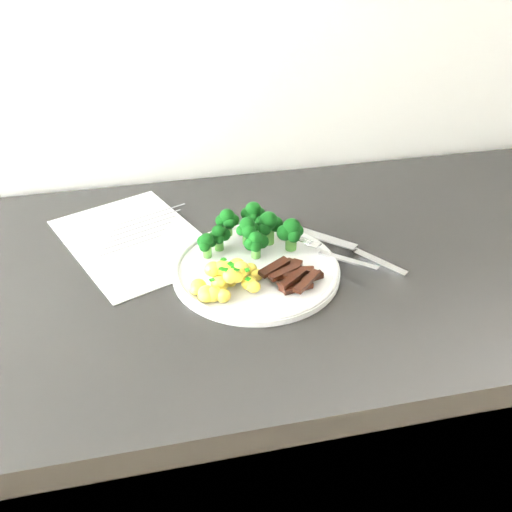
{
  "coord_description": "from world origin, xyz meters",
  "views": [
    {
      "loc": [
        -0.15,
        0.96,
        1.43
      ],
      "look_at": [
        0.0,
        1.65,
        0.95
      ],
      "focal_mm": 41.16,
      "sensor_mm": 36.0,
      "label": 1
    }
  ],
  "objects_px": {
    "beef_strips": "(292,276)",
    "counter": "(214,469)",
    "knife": "(362,256)",
    "plate": "(256,269)",
    "broccoli": "(253,229)",
    "fork": "(336,255)",
    "potatoes": "(225,279)",
    "recipe_paper": "(135,240)"
  },
  "relations": [
    {
      "from": "recipe_paper",
      "to": "knife",
      "type": "bearing_deg",
      "value": -21.21
    },
    {
      "from": "counter",
      "to": "fork",
      "type": "xyz_separation_m",
      "value": [
        0.2,
        -0.02,
        0.48
      ]
    },
    {
      "from": "knife",
      "to": "recipe_paper",
      "type": "bearing_deg",
      "value": 158.79
    },
    {
      "from": "counter",
      "to": "beef_strips",
      "type": "relative_size",
      "value": 26.02
    },
    {
      "from": "recipe_paper",
      "to": "fork",
      "type": "xyz_separation_m",
      "value": [
        0.29,
        -0.13,
        0.02
      ]
    },
    {
      "from": "plate",
      "to": "broccoli",
      "type": "distance_m",
      "value": 0.07
    },
    {
      "from": "broccoli",
      "to": "knife",
      "type": "distance_m",
      "value": 0.17
    },
    {
      "from": "broccoli",
      "to": "knife",
      "type": "xyz_separation_m",
      "value": [
        0.16,
        -0.06,
        -0.03
      ]
    },
    {
      "from": "fork",
      "to": "broccoli",
      "type": "bearing_deg",
      "value": 152.13
    },
    {
      "from": "plate",
      "to": "fork",
      "type": "bearing_deg",
      "value": -1.78
    },
    {
      "from": "fork",
      "to": "counter",
      "type": "bearing_deg",
      "value": 174.92
    },
    {
      "from": "beef_strips",
      "to": "potatoes",
      "type": "bearing_deg",
      "value": 177.83
    },
    {
      "from": "plate",
      "to": "knife",
      "type": "xyz_separation_m",
      "value": [
        0.17,
        -0.0,
        0.0
      ]
    },
    {
      "from": "potatoes",
      "to": "beef_strips",
      "type": "height_order",
      "value": "potatoes"
    },
    {
      "from": "beef_strips",
      "to": "counter",
      "type": "bearing_deg",
      "value": 155.12
    },
    {
      "from": "potatoes",
      "to": "plate",
      "type": "bearing_deg",
      "value": 36.82
    },
    {
      "from": "counter",
      "to": "recipe_paper",
      "type": "bearing_deg",
      "value": 128.66
    },
    {
      "from": "recipe_paper",
      "to": "knife",
      "type": "xyz_separation_m",
      "value": [
        0.34,
        -0.13,
        0.01
      ]
    },
    {
      "from": "potatoes",
      "to": "beef_strips",
      "type": "bearing_deg",
      "value": -2.17
    },
    {
      "from": "potatoes",
      "to": "knife",
      "type": "bearing_deg",
      "value": 9.8
    },
    {
      "from": "counter",
      "to": "knife",
      "type": "height_order",
      "value": "knife"
    },
    {
      "from": "potatoes",
      "to": "counter",
      "type": "bearing_deg",
      "value": 116.83
    },
    {
      "from": "potatoes",
      "to": "fork",
      "type": "relative_size",
      "value": 0.9
    },
    {
      "from": "beef_strips",
      "to": "fork",
      "type": "height_order",
      "value": "beef_strips"
    },
    {
      "from": "recipe_paper",
      "to": "potatoes",
      "type": "xyz_separation_m",
      "value": [
        0.12,
        -0.17,
        0.02
      ]
    },
    {
      "from": "beef_strips",
      "to": "broccoli",
      "type": "bearing_deg",
      "value": 109.64
    },
    {
      "from": "broccoli",
      "to": "fork",
      "type": "xyz_separation_m",
      "value": [
        0.11,
        -0.06,
        -0.02
      ]
    },
    {
      "from": "recipe_paper",
      "to": "beef_strips",
      "type": "height_order",
      "value": "beef_strips"
    },
    {
      "from": "knife",
      "to": "fork",
      "type": "bearing_deg",
      "value": -177.21
    },
    {
      "from": "potatoes",
      "to": "knife",
      "type": "height_order",
      "value": "potatoes"
    },
    {
      "from": "counter",
      "to": "plate",
      "type": "relative_size",
      "value": 9.88
    },
    {
      "from": "broccoli",
      "to": "counter",
      "type": "bearing_deg",
      "value": -154.1
    },
    {
      "from": "recipe_paper",
      "to": "plate",
      "type": "height_order",
      "value": "plate"
    },
    {
      "from": "plate",
      "to": "broccoli",
      "type": "relative_size",
      "value": 1.52
    },
    {
      "from": "knife",
      "to": "plate",
      "type": "bearing_deg",
      "value": 179.4
    },
    {
      "from": "broccoli",
      "to": "fork",
      "type": "bearing_deg",
      "value": -27.87
    },
    {
      "from": "counter",
      "to": "knife",
      "type": "bearing_deg",
      "value": -3.72
    },
    {
      "from": "recipe_paper",
      "to": "plate",
      "type": "xyz_separation_m",
      "value": [
        0.17,
        -0.13,
        0.01
      ]
    },
    {
      "from": "broccoli",
      "to": "beef_strips",
      "type": "relative_size",
      "value": 1.73
    },
    {
      "from": "counter",
      "to": "beef_strips",
      "type": "xyz_separation_m",
      "value": [
        0.12,
        -0.06,
        0.48
      ]
    },
    {
      "from": "counter",
      "to": "plate",
      "type": "distance_m",
      "value": 0.48
    },
    {
      "from": "potatoes",
      "to": "fork",
      "type": "height_order",
      "value": "potatoes"
    }
  ]
}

